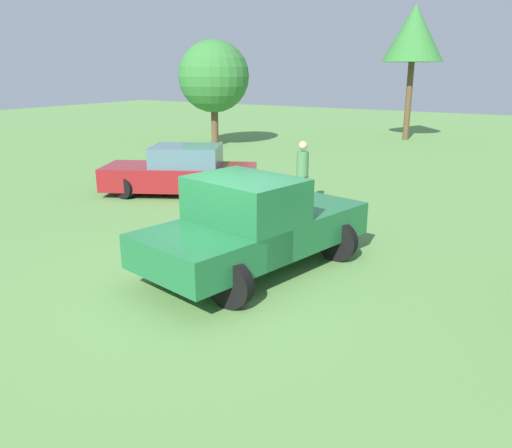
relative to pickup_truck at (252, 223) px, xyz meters
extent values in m
plane|color=#5B8C47|center=(0.12, 0.67, -0.94)|extent=(80.00, 80.00, 0.00)
cylinder|color=black|center=(0.48, -1.72, -0.54)|extent=(0.79, 0.22, 0.79)
cylinder|color=black|center=(-1.14, -1.38, -0.54)|extent=(0.79, 0.22, 0.79)
cylinder|color=black|center=(1.09, 1.15, -0.54)|extent=(0.79, 0.22, 0.79)
cylinder|color=black|center=(-0.53, 1.49, -0.54)|extent=(0.79, 0.22, 0.79)
cube|color=#1E6638|center=(-0.31, -1.46, -0.20)|extent=(2.30, 2.20, 0.64)
cube|color=#1E6638|center=(0.03, 0.15, 0.18)|extent=(2.22, 1.84, 1.40)
cube|color=slate|center=(0.03, 0.15, 0.62)|extent=(2.02, 1.60, 0.48)
cube|color=#1E6638|center=(0.23, 1.05, -0.22)|extent=(2.37, 2.56, 0.60)
cube|color=silver|center=(-0.49, -2.30, -0.46)|extent=(1.86, 0.51, 0.16)
cylinder|color=black|center=(6.18, -2.85, -0.62)|extent=(0.64, 0.20, 0.64)
cylinder|color=black|center=(6.85, -4.17, -0.62)|extent=(0.64, 0.20, 0.64)
cylinder|color=black|center=(3.51, -4.20, -0.62)|extent=(0.64, 0.20, 0.64)
cylinder|color=black|center=(4.18, -5.52, -0.62)|extent=(0.64, 0.20, 0.64)
cube|color=maroon|center=(5.18, -4.18, -0.42)|extent=(4.83, 3.60, 0.68)
cube|color=slate|center=(4.97, -4.29, 0.22)|extent=(2.47, 2.27, 0.60)
cylinder|color=#7A6B51|center=(1.22, -4.74, -0.50)|extent=(0.14, 0.14, 0.88)
cylinder|color=#7A6B51|center=(1.40, -4.66, -0.50)|extent=(0.14, 0.14, 0.88)
cylinder|color=#477F4C|center=(1.31, -4.70, 0.27)|extent=(0.42, 0.42, 0.66)
sphere|color=#D8AD84|center=(1.31, -4.70, 0.75)|extent=(0.24, 0.24, 0.24)
cylinder|color=brown|center=(10.25, -13.02, 0.20)|extent=(0.34, 0.34, 2.29)
sphere|color=#337533|center=(10.25, -13.02, 2.36)|extent=(3.37, 3.37, 3.37)
cylinder|color=brown|center=(2.88, -20.20, 1.05)|extent=(0.31, 0.31, 3.98)
cone|color=#337533|center=(2.88, -20.20, 4.44)|extent=(3.08, 3.08, 2.80)
camera|label=1|loc=(-4.82, 7.72, 2.74)|focal=36.25mm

